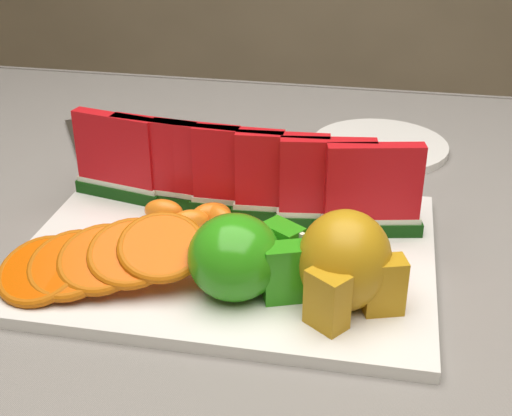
# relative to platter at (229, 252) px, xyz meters

# --- Properties ---
(table) EXTENTS (1.40, 0.90, 0.75)m
(table) POSITION_rel_platter_xyz_m (0.01, 0.04, -0.11)
(table) COLOR #4A2D19
(table) RESTS_ON ground
(tablecloth) EXTENTS (1.53, 1.03, 0.20)m
(tablecloth) POSITION_rel_platter_xyz_m (0.01, 0.04, -0.05)
(tablecloth) COLOR gray
(tablecloth) RESTS_ON table
(platter) EXTENTS (0.40, 0.30, 0.01)m
(platter) POSITION_rel_platter_xyz_m (0.00, 0.00, 0.00)
(platter) COLOR silver
(platter) RESTS_ON tablecloth
(apple_cluster) EXTENTS (0.11, 0.09, 0.08)m
(apple_cluster) POSITION_rel_platter_xyz_m (0.03, -0.07, 0.04)
(apple_cluster) COLOR #2C7D0C
(apple_cluster) RESTS_ON platter
(pear_cluster) EXTENTS (0.11, 0.11, 0.09)m
(pear_cluster) POSITION_rel_platter_xyz_m (0.12, -0.07, 0.04)
(pear_cluster) COLOR #B2870E
(pear_cluster) RESTS_ON platter
(side_plate) EXTENTS (0.23, 0.23, 0.01)m
(side_plate) POSITION_rel_platter_xyz_m (0.14, 0.30, -0.00)
(side_plate) COLOR silver
(side_plate) RESTS_ON tablecloth
(fork) EXTENTS (0.10, 0.19, 0.00)m
(fork) POSITION_rel_platter_xyz_m (-0.27, 0.25, -0.00)
(fork) COLOR silver
(fork) RESTS_ON tablecloth
(watermelon_row) EXTENTS (0.39, 0.07, 0.10)m
(watermelon_row) POSITION_rel_platter_xyz_m (-0.00, 0.07, 0.05)
(watermelon_row) COLOR #0E4013
(watermelon_row) RESTS_ON platter
(orange_fan_front) EXTENTS (0.20, 0.13, 0.05)m
(orange_fan_front) POSITION_rel_platter_xyz_m (-0.10, -0.08, 0.03)
(orange_fan_front) COLOR orange
(orange_fan_front) RESTS_ON platter
(orange_fan_back) EXTENTS (0.24, 0.10, 0.04)m
(orange_fan_back) POSITION_rel_platter_xyz_m (-0.03, 0.12, 0.02)
(orange_fan_back) COLOR orange
(orange_fan_back) RESTS_ON platter
(tangerine_segments) EXTENTS (0.14, 0.08, 0.03)m
(tangerine_segments) POSITION_rel_platter_xyz_m (-0.02, 0.03, 0.02)
(tangerine_segments) COLOR #FF552A
(tangerine_segments) RESTS_ON platter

